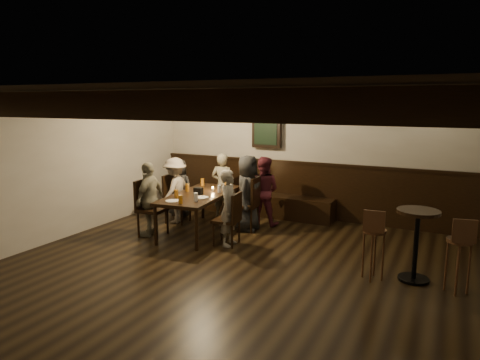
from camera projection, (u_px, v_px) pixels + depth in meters
The scene contains 27 objects.
room at pixel (267, 173), 7.68m from camera, with size 7.00×7.00×7.00m.
dining_table at pixel (200, 197), 7.63m from camera, with size 1.06×1.99×0.72m.
chair_left_near at pixel (177, 208), 8.36m from camera, with size 0.47×0.47×0.94m.
chair_left_far at pixel (152, 219), 7.53m from camera, with size 0.50×0.50×0.99m.
chair_right_near at pixel (246, 214), 7.86m from camera, with size 0.50×0.50×0.99m.
chair_right_far at pixel (228, 229), 7.04m from camera, with size 0.44×0.44×0.88m.
person_bench_left at pixel (179, 188), 8.78m from camera, with size 0.58×0.38×1.18m, color #262629.
person_bench_centre at pixel (223, 186), 8.60m from camera, with size 0.48×0.32×1.33m, color gray.
person_bench_right at pixel (263, 191), 8.15m from camera, with size 0.64×0.50×1.32m, color maroon.
person_left_near at pixel (175, 190), 8.31m from camera, with size 0.82×0.47×1.28m, color gray.
person_left_far at pixel (150, 199), 7.48m from camera, with size 0.77×0.32×1.31m, color gray.
person_right_near at pixel (248, 193), 7.78m from camera, with size 0.68×0.44×1.39m, color black.
person_right_far at pixel (229, 208), 6.96m from camera, with size 0.46×0.30×1.26m, color gray.
pint_a at pixel (202, 182), 8.35m from camera, with size 0.07×0.07×0.14m, color #BF7219.
pint_b at pixel (226, 184), 8.12m from camera, with size 0.07×0.07×0.14m, color #BF7219.
pint_c at pixel (187, 188), 7.80m from camera, with size 0.07×0.07×0.14m, color #BF7219.
pint_d at pixel (220, 189), 7.69m from camera, with size 0.07×0.07×0.14m, color silver.
pint_e at pixel (176, 194), 7.27m from camera, with size 0.07×0.07×0.14m, color #BF7219.
pint_f at pixel (196, 197), 7.03m from camera, with size 0.07×0.07×0.14m, color silver.
pint_g at pixel (181, 199), 6.85m from camera, with size 0.07×0.07×0.14m, color #BF7219.
plate_near at pixel (173, 201), 7.03m from camera, with size 0.24×0.24×0.01m, color white.
plate_far at pixel (201, 198), 7.28m from camera, with size 0.24×0.24×0.01m, color white.
condiment_caddy at pixel (198, 191), 7.56m from camera, with size 0.15×0.10×0.12m, color black.
candle at pixel (213, 190), 7.85m from camera, with size 0.05×0.05×0.05m, color beige.
high_top_table at pixel (417, 235), 5.55m from camera, with size 0.54×0.54×0.96m.
bar_stool_left at pixel (373, 253), 5.64m from camera, with size 0.31×0.32×0.97m.
bar_stool_right at pixel (458, 265), 5.24m from camera, with size 0.32×0.34×0.97m.
Camera 1 is at (2.70, -4.77, 2.33)m, focal length 32.00 mm.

